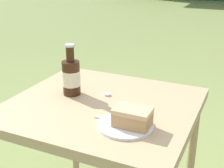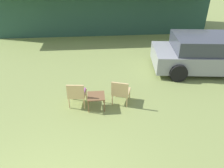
{
  "view_description": "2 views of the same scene",
  "coord_description": "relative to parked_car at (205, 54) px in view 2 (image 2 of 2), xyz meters",
  "views": [
    {
      "loc": [
        0.53,
        -1.06,
        1.27
      ],
      "look_at": [
        0.0,
        0.1,
        0.77
      ],
      "focal_mm": 50.0,
      "sensor_mm": 36.0,
      "label": 1
    },
    {
      "loc": [
        1.16,
        -1.87,
        3.92
      ],
      "look_at": [
        1.61,
        3.29,
        0.9
      ],
      "focal_mm": 35.0,
      "sensor_mm": 36.0,
      "label": 2
    }
  ],
  "objects": [
    {
      "name": "garden_side_table",
      "position": [
        -4.31,
        -2.2,
        -0.29
      ],
      "size": [
        0.51,
        0.51,
        0.42
      ],
      "color": "brown",
      "rests_on": "ground_plane"
    },
    {
      "name": "cabin_building",
      "position": [
        -3.73,
        6.26,
        0.78
      ],
      "size": [
        11.94,
        4.46,
        2.86
      ],
      "color": "#284C3D",
      "rests_on": "ground_plane"
    },
    {
      "name": "parked_car",
      "position": [
        0.0,
        0.0,
        0.0
      ],
      "size": [
        4.28,
        2.52,
        1.38
      ],
      "rotation": [
        0.0,
        0.0,
        -0.12
      ],
      "color": "gray",
      "rests_on": "ground_plane"
    },
    {
      "name": "wicker_chair_plain",
      "position": [
        -3.56,
        -2.05,
        -0.23
      ],
      "size": [
        0.64,
        0.66,
        0.8
      ],
      "rotation": [
        0.0,
        0.0,
        2.81
      ],
      "color": "tan",
      "rests_on": "ground_plane"
    },
    {
      "name": "wicker_chair_cushioned",
      "position": [
        -4.87,
        -2.03,
        -0.23
      ],
      "size": [
        0.56,
        0.58,
        0.8
      ],
      "rotation": [
        0.0,
        0.0,
        3.03
      ],
      "color": "tan",
      "rests_on": "ground_plane"
    }
  ]
}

